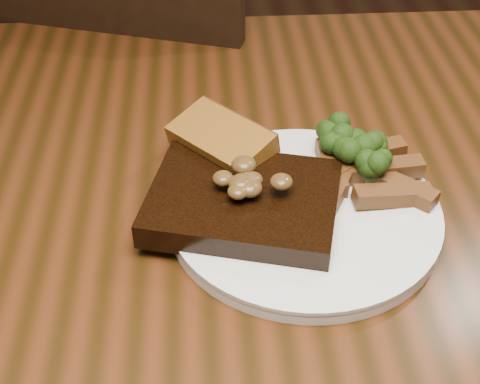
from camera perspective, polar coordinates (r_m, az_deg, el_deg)
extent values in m
cube|color=#441F0D|center=(0.69, 1.07, -2.86)|extent=(1.60, 0.90, 0.04)
cube|color=black|center=(1.35, -6.80, 5.79)|extent=(0.55, 0.55, 0.04)
cylinder|color=black|center=(1.59, 2.00, 1.41)|extent=(0.04, 0.04, 0.43)
cylinder|color=black|center=(1.68, -9.87, 3.23)|extent=(0.04, 0.04, 0.43)
cylinder|color=black|center=(1.33, -1.36, -7.78)|extent=(0.04, 0.04, 0.43)
cylinder|color=black|center=(1.44, -15.07, -4.97)|extent=(0.04, 0.04, 0.43)
cube|color=black|center=(1.07, -11.40, 11.01)|extent=(0.42, 0.16, 0.46)
cylinder|color=white|center=(0.67, 5.47, -1.91)|extent=(0.31, 0.31, 0.01)
cube|color=black|center=(0.65, 0.27, -0.87)|extent=(0.21, 0.18, 0.03)
cube|color=#B7B18E|center=(0.61, 0.66, -4.98)|extent=(0.15, 0.05, 0.02)
cube|color=#9B651C|center=(0.71, -1.58, 3.22)|extent=(0.12, 0.12, 0.02)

